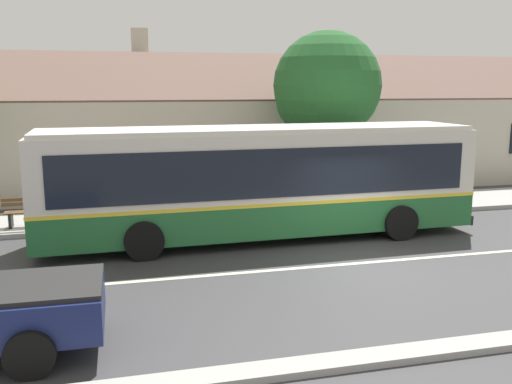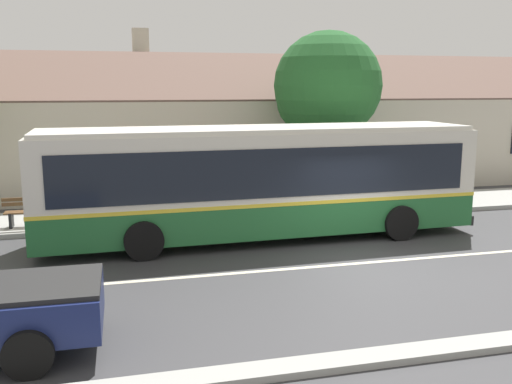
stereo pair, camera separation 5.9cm
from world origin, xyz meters
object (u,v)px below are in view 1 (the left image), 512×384
transit_bus (260,179)px  bench_by_building (36,213)px  street_tree_primary (324,89)px  bus_stop_sign (442,164)px  bench_down_street (167,203)px

transit_bus → bench_by_building: size_ratio=6.86×
transit_bus → street_tree_primary: bearing=50.8°
bus_stop_sign → bench_down_street: bearing=174.9°
transit_bus → bus_stop_sign: (7.10, 2.09, -0.07)m
transit_bus → bench_down_street: size_ratio=7.65×
bench_by_building → bus_stop_sign: (13.40, -0.28, 1.07)m
street_tree_primary → bus_stop_sign: (3.60, -2.20, -2.56)m
bench_by_building → bench_down_street: bearing=8.1°
transit_bus → street_tree_primary: (3.50, 4.29, 2.49)m
transit_bus → bench_down_street: (-2.35, 2.94, -1.14)m
transit_bus → bus_stop_sign: bearing=16.4°
transit_bus → bench_down_street: transit_bus is taller
bench_down_street → bus_stop_sign: size_ratio=0.67×
transit_bus → bench_down_street: bearing=128.6°
bench_down_street → street_tree_primary: size_ratio=0.26×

